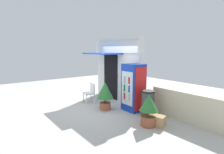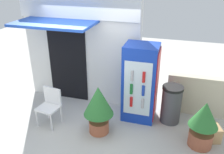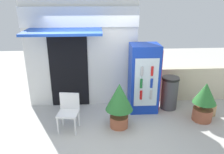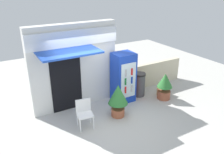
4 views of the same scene
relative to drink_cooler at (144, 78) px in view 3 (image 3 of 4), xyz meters
The scene contains 9 objects.
ground 1.82m from the drink_cooler, 143.36° to the right, with size 16.00×16.00×0.00m, color beige.
storefront_building 1.84m from the drink_cooler, 162.74° to the left, with size 3.01×1.32×2.90m.
drink_cooler is the anchor object (origin of this frame).
plastic_chair 2.10m from the drink_cooler, 157.04° to the right, with size 0.52×0.49×0.86m.
potted_plant_near_shop 1.13m from the drink_cooler, 131.51° to the right, with size 0.64×0.64×1.11m.
potted_plant_curbside 1.58m from the drink_cooler, 25.76° to the right, with size 0.57×0.57×1.00m.
trash_bin 0.86m from the drink_cooler, ahead, with size 0.47×0.47×0.91m.
stone_boundary_wall 2.02m from the drink_cooler, 16.45° to the left, with size 2.61×0.22×0.99m, color beige.
cardboard_box 1.79m from the drink_cooler, 15.27° to the right, with size 0.41×0.34×0.33m, color tan.
Camera 3 is at (0.06, -4.50, 3.01)m, focal length 35.84 mm.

